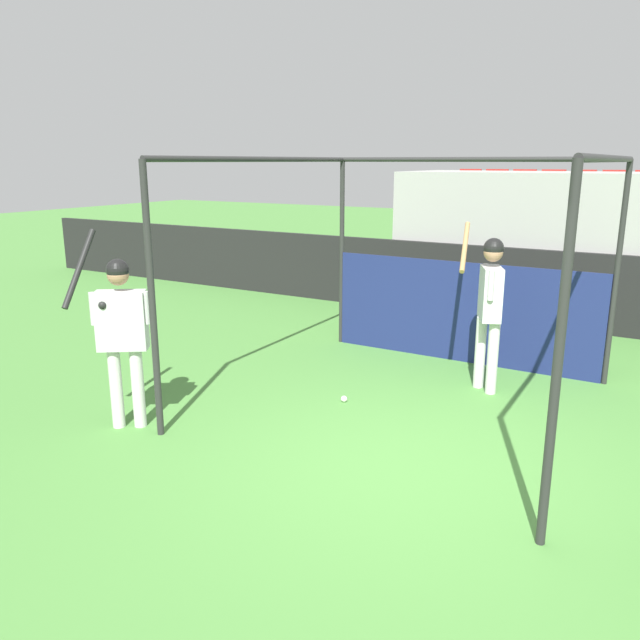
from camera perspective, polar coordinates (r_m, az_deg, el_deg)
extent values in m
plane|color=#477F38|center=(6.00, 6.97, -13.09)|extent=(60.00, 60.00, 0.00)
cube|color=black|center=(11.23, 19.13, 2.78)|extent=(24.00, 0.12, 1.31)
cube|color=#9E9E99|center=(12.36, 20.54, 6.60)|extent=(5.40, 2.40, 2.56)
cube|color=maroon|center=(12.05, 10.81, 7.46)|extent=(0.45, 0.40, 0.10)
cube|color=maroon|center=(12.20, 11.14, 8.61)|extent=(0.45, 0.06, 0.40)
cube|color=maroon|center=(11.88, 13.32, 7.24)|extent=(0.45, 0.40, 0.10)
cube|color=maroon|center=(12.03, 13.64, 8.41)|extent=(0.45, 0.06, 0.40)
cube|color=maroon|center=(11.74, 15.90, 6.99)|extent=(0.45, 0.40, 0.10)
cube|color=maroon|center=(11.89, 16.20, 8.18)|extent=(0.45, 0.06, 0.40)
cube|color=maroon|center=(11.62, 18.54, 6.73)|extent=(0.45, 0.40, 0.10)
cube|color=maroon|center=(11.77, 18.82, 7.92)|extent=(0.45, 0.06, 0.40)
cube|color=maroon|center=(11.52, 21.23, 6.44)|extent=(0.45, 0.40, 0.10)
cube|color=maroon|center=(11.67, 21.47, 7.65)|extent=(0.45, 0.06, 0.40)
cube|color=maroon|center=(11.45, 23.95, 6.14)|extent=(0.45, 0.40, 0.10)
cube|color=maroon|center=(11.60, 24.17, 7.36)|extent=(0.45, 0.06, 0.40)
cube|color=maroon|center=(11.40, 26.69, 5.82)|extent=(0.45, 0.40, 0.10)
cube|color=maroon|center=(11.56, 26.88, 7.04)|extent=(0.45, 0.06, 0.40)
cube|color=maroon|center=(12.77, 12.11, 9.58)|extent=(0.45, 0.40, 0.10)
cube|color=maroon|center=(12.92, 12.42, 10.64)|extent=(0.45, 0.06, 0.40)
cube|color=maroon|center=(12.61, 14.52, 9.39)|extent=(0.45, 0.40, 0.10)
cube|color=maroon|center=(12.77, 14.81, 10.46)|extent=(0.45, 0.06, 0.40)
cube|color=maroon|center=(12.47, 16.97, 9.17)|extent=(0.45, 0.40, 0.10)
cube|color=maroon|center=(12.63, 17.24, 10.26)|extent=(0.45, 0.06, 0.40)
cube|color=maroon|center=(12.36, 19.47, 8.94)|extent=(0.45, 0.40, 0.10)
cube|color=maroon|center=(12.52, 19.72, 10.03)|extent=(0.45, 0.06, 0.40)
cube|color=maroon|center=(12.27, 22.02, 8.68)|extent=(0.45, 0.40, 0.10)
cube|color=maroon|center=(12.43, 22.24, 9.79)|extent=(0.45, 0.06, 0.40)
cube|color=maroon|center=(12.20, 24.59, 8.40)|extent=(0.45, 0.40, 0.10)
cube|color=maroon|center=(12.36, 24.79, 9.52)|extent=(0.45, 0.06, 0.40)
cube|color=maroon|center=(12.16, 27.18, 8.11)|extent=(0.45, 0.40, 0.10)
cube|color=maroon|center=(13.51, 13.29, 11.46)|extent=(0.45, 0.40, 0.10)
cube|color=maroon|center=(13.67, 13.58, 12.44)|extent=(0.45, 0.06, 0.40)
cube|color=maroon|center=(13.35, 15.59, 11.29)|extent=(0.45, 0.40, 0.10)
cube|color=maroon|center=(13.52, 15.86, 12.28)|extent=(0.45, 0.06, 0.40)
cube|color=maroon|center=(13.23, 17.93, 11.10)|extent=(0.45, 0.40, 0.10)
cube|color=maroon|center=(13.39, 18.18, 12.10)|extent=(0.45, 0.06, 0.40)
cube|color=maroon|center=(13.12, 20.31, 10.89)|extent=(0.45, 0.40, 0.10)
cube|color=maroon|center=(13.29, 20.54, 11.90)|extent=(0.45, 0.06, 0.40)
cube|color=maroon|center=(13.03, 22.72, 10.66)|extent=(0.45, 0.40, 0.10)
cube|color=maroon|center=(13.20, 22.93, 11.68)|extent=(0.45, 0.06, 0.40)
cube|color=maroon|center=(12.97, 25.16, 10.40)|extent=(0.45, 0.40, 0.10)
cube|color=maroon|center=(13.14, 25.34, 11.43)|extent=(0.45, 0.06, 0.40)
cylinder|color=#282828|center=(6.36, -15.10, 1.42)|extent=(0.07, 0.07, 2.77)
cylinder|color=#282828|center=(4.60, 20.89, -3.93)|extent=(0.07, 0.07, 2.77)
cylinder|color=#282828|center=(9.51, 2.01, 6.07)|extent=(0.07, 0.07, 2.77)
cylinder|color=#282828|center=(8.44, 25.47, 3.63)|extent=(0.07, 0.07, 2.77)
cylinder|color=#282828|center=(7.73, -5.08, 14.43)|extent=(0.06, 3.96, 0.06)
cylinder|color=#282828|center=(6.36, 25.14, 13.21)|extent=(0.06, 3.96, 0.06)
cylinder|color=#282828|center=(8.68, 13.58, 14.09)|extent=(3.81, 0.06, 0.06)
cube|color=navy|center=(8.90, 12.76, 0.68)|extent=(3.74, 0.03, 1.41)
cylinder|color=silver|center=(7.81, 15.50, -3.35)|extent=(0.17, 0.17, 0.90)
cylinder|color=silver|center=(7.98, 14.43, -2.89)|extent=(0.17, 0.17, 0.90)
cube|color=#B7B7B7|center=(7.70, 15.32, 2.36)|extent=(0.38, 0.50, 0.64)
sphere|color=#A37556|center=(7.62, 15.57, 5.98)|extent=(0.23, 0.23, 0.23)
sphere|color=black|center=(7.62, 15.59, 6.36)|extent=(0.24, 0.24, 0.24)
cylinder|color=#B7B7B7|center=(7.44, 15.37, 3.08)|extent=(0.09, 0.09, 0.35)
cylinder|color=#B7B7B7|center=(7.90, 14.85, 3.74)|extent=(0.09, 0.09, 0.35)
cylinder|color=#AD7F4C|center=(7.83, 13.10, 6.54)|extent=(0.24, 0.74, 0.55)
sphere|color=#AD7F4C|center=(7.86, 15.59, 4.57)|extent=(0.08, 0.08, 0.08)
cylinder|color=silver|center=(6.88, -16.31, -5.97)|extent=(0.18, 0.18, 0.86)
cylinder|color=silver|center=(6.93, -18.13, -5.97)|extent=(0.18, 0.18, 0.86)
cube|color=#B7B7B7|center=(6.70, -17.69, -0.04)|extent=(0.54, 0.46, 0.61)
sphere|color=#A37556|center=(6.60, -18.00, 3.95)|extent=(0.22, 0.22, 0.22)
sphere|color=black|center=(6.59, -18.03, 4.36)|extent=(0.23, 0.23, 0.23)
cylinder|color=#B7B7B7|center=(6.57, -15.63, 1.08)|extent=(0.10, 0.10, 0.34)
cylinder|color=#B7B7B7|center=(6.69, -20.03, 0.98)|extent=(0.10, 0.10, 0.34)
cylinder|color=black|center=(6.69, -21.17, 4.42)|extent=(0.15, 0.55, 0.75)
sphere|color=black|center=(6.60, -19.26, 1.29)|extent=(0.08, 0.08, 0.08)
sphere|color=white|center=(7.40, 2.21, -7.22)|extent=(0.07, 0.07, 0.07)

